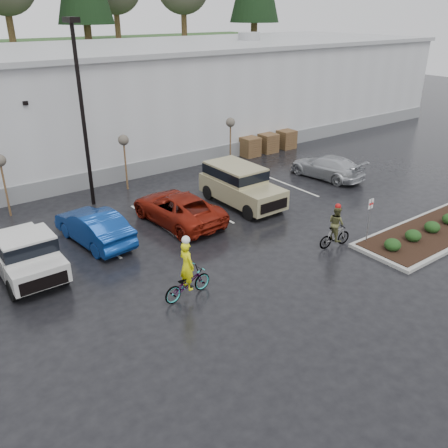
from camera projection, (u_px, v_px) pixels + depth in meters
ground at (309, 272)px, 18.86m from camera, size 120.00×120.00×0.00m
warehouse at (86, 101)px, 33.39m from camera, size 60.50×15.50×7.20m
wooded_ridge at (3, 76)px, 50.44m from camera, size 80.00×25.00×6.00m
lamppost at (80, 96)px, 23.08m from camera, size 0.50×1.00×9.22m
sapling_west at (0, 164)px, 22.86m from camera, size 0.60×0.60×3.20m
sapling_mid at (124, 143)px, 26.40m from camera, size 0.60×0.60×3.20m
sapling_east at (230, 125)px, 30.47m from camera, size 0.60×0.60×3.20m
pallet_stack_a at (250, 147)px, 33.41m from camera, size 1.20×1.20×1.35m
pallet_stack_b at (268, 143)px, 34.34m from camera, size 1.20×1.20×1.35m
pallet_stack_c at (286, 139)px, 35.32m from camera, size 1.20×1.20×1.35m
curb_island at (431, 234)px, 21.91m from camera, size 8.00×3.00×0.15m
mulch_bed at (431, 232)px, 21.87m from camera, size 7.60×2.60×0.04m
shrub_a at (393, 245)px, 20.14m from camera, size 0.70×0.70×0.52m
shrub_b at (413, 236)px, 20.95m from camera, size 0.70×0.70×0.52m
shrub_c at (432, 227)px, 21.77m from camera, size 0.70×0.70×0.52m
fire_lane_sign at (369, 215)px, 20.49m from camera, size 0.30×0.05×2.20m
pickup_white at (22, 250)px, 18.48m from camera, size 2.10×5.20×1.96m
car_blue at (94, 227)px, 20.97m from camera, size 2.14×4.79×1.53m
car_red at (177, 208)px, 22.97m from camera, size 2.85×5.55×1.50m
suv_tan at (242, 186)px, 24.94m from camera, size 2.20×5.10×2.06m
car_far_silver at (327, 167)px, 29.11m from camera, size 2.55×5.02×1.40m
cyclist_hivis at (187, 278)px, 16.99m from camera, size 2.07×0.90×2.44m
cyclist_olive at (335, 231)px, 20.58m from camera, size 1.62×0.80×2.04m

